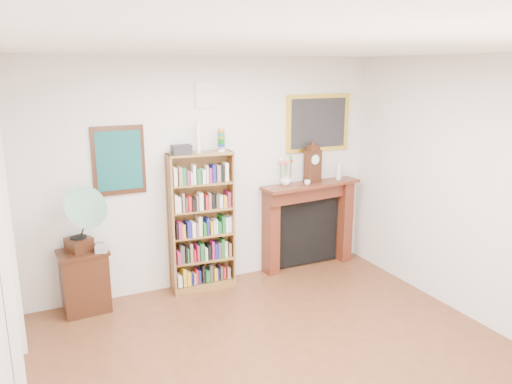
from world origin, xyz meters
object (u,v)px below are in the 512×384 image
Objects in this scene: teacup at (307,183)px; bottle_left at (339,171)px; flower_vase at (286,180)px; side_cabinet at (85,281)px; bookshelf at (202,214)px; cd_stack at (101,248)px; gramophone at (77,215)px; bottle_right at (339,172)px; fireplace at (308,217)px; mantel_clock at (313,164)px.

bottle_left reaches higher than teacup.
teacup is at bearing -23.43° from flower_vase.
flower_vase is (2.56, 0.08, 0.90)m from side_cabinet.
bookshelf reaches higher than cd_stack.
gramophone is (-1.42, -0.15, 0.21)m from bookshelf.
bottle_right is (3.19, 0.20, 0.53)m from cd_stack.
fireplace is 0.75m from bottle_left.
bookshelf is 1.45m from gramophone.
fireplace is 0.74m from bottle_right.
bookshelf is 8.12× the size of bottle_left.
bookshelf is 13.66× the size of flower_vase.
bookshelf is 1.64m from mantel_clock.
bookshelf reaches higher than teacup.
cd_stack is 0.84× the size of flower_vase.
mantel_clock is at bearing -2.12° from side_cabinet.
mantel_clock is 0.42m from bottle_left.
cd_stack is at bearing -166.93° from bookshelf.
fireplace is at bearing -20.65° from gramophone.
fireplace is 2.87× the size of mantel_clock.
mantel_clock is at bearing 179.56° from bottle_right.
side_cabinet is at bearing 172.33° from mantel_clock.
teacup is (-0.11, -0.14, 0.52)m from fireplace.
cd_stack is at bearing -176.44° from bottle_left.
flower_vase is at bearing 179.59° from bottle_left.
bottle_right is (0.02, 0.01, -0.02)m from bottle_left.
fireplace reaches higher than side_cabinet.
mantel_clock is at bearing 4.29° from cd_stack.
flower_vase is 1.77× the size of teacup.
cd_stack is at bearing -176.33° from bottle_right.
side_cabinet is at bearing 51.34° from gramophone.
gramophone is at bearing -177.05° from bottle_left.
bottle_left reaches higher than flower_vase.
cd_stack is 2.86m from mantel_clock.
bottle_left is at bearing 5.67° from bookshelf.
bottle_right is at bearing -21.60° from gramophone.
teacup reaches higher than cd_stack.
teacup is (1.42, -0.08, 0.27)m from bookshelf.
cd_stack is 0.60× the size of bottle_right.
flower_vase is at bearing 178.45° from fireplace.
bookshelf is 16.25× the size of cd_stack.
bottle_right reaches higher than cd_stack.
teacup is (2.63, 0.09, 0.46)m from cd_stack.
fireplace is 0.73m from mantel_clock.
flower_vase is 0.71× the size of bottle_right.
mantel_clock is 3.49× the size of flower_vase.
mantel_clock is (1.56, 0.04, 0.48)m from bookshelf.
bottle_left is (1.97, 0.03, 0.36)m from bookshelf.
cd_stack is 0.50× the size of bottle_left.
teacup is 0.57m from bottle_left.
bottle_left is (0.55, 0.11, 0.09)m from teacup.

